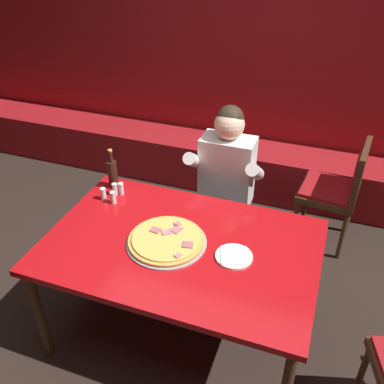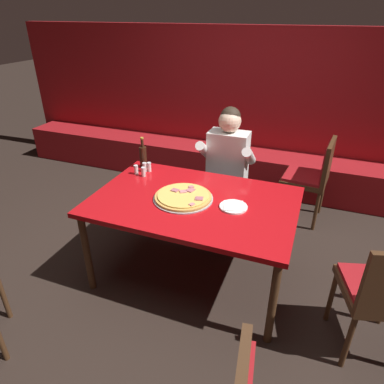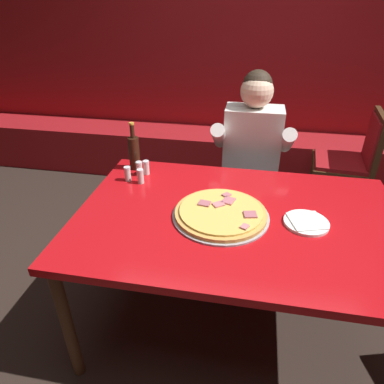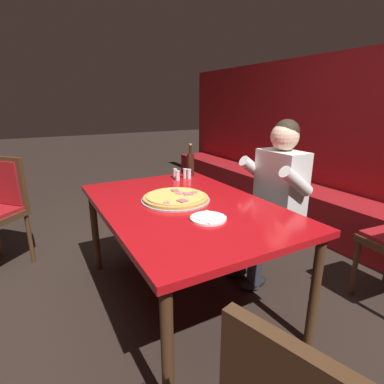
# 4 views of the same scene
# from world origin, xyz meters

# --- Properties ---
(ground_plane) EXTENTS (24.00, 24.00, 0.00)m
(ground_plane) POSITION_xyz_m (0.00, 0.00, 0.00)
(ground_plane) COLOR black
(booth_wall_panel) EXTENTS (6.80, 0.16, 1.90)m
(booth_wall_panel) POSITION_xyz_m (0.00, 2.18, 0.95)
(booth_wall_panel) COLOR maroon
(booth_wall_panel) RESTS_ON ground_plane
(booth_bench) EXTENTS (6.46, 0.48, 0.46)m
(booth_bench) POSITION_xyz_m (0.00, 1.86, 0.23)
(booth_bench) COLOR maroon
(booth_bench) RESTS_ON ground_plane
(main_dining_table) EXTENTS (1.58, 1.04, 0.75)m
(main_dining_table) POSITION_xyz_m (0.00, 0.00, 0.68)
(main_dining_table) COLOR #422816
(main_dining_table) RESTS_ON ground_plane
(pizza) EXTENTS (0.47, 0.47, 0.05)m
(pizza) POSITION_xyz_m (-0.08, -0.02, 0.76)
(pizza) COLOR #9E9EA3
(pizza) RESTS_ON main_dining_table
(plate_white_paper) EXTENTS (0.21, 0.21, 0.02)m
(plate_white_paper) POSITION_xyz_m (0.32, -0.01, 0.76)
(plate_white_paper) COLOR white
(plate_white_paper) RESTS_ON main_dining_table
(beer_bottle) EXTENTS (0.07, 0.07, 0.29)m
(beer_bottle) POSITION_xyz_m (-0.66, 0.41, 0.86)
(beer_bottle) COLOR black
(beer_bottle) RESTS_ON main_dining_table
(shaker_black_pepper) EXTENTS (0.04, 0.04, 0.09)m
(shaker_black_pepper) POSITION_xyz_m (-0.57, 0.35, 0.79)
(shaker_black_pepper) COLOR silver
(shaker_black_pepper) RESTS_ON main_dining_table
(shaker_red_pepper_flakes) EXTENTS (0.04, 0.04, 0.09)m
(shaker_red_pepper_flakes) POSITION_xyz_m (-0.60, 0.33, 0.79)
(shaker_red_pepper_flakes) COLOR silver
(shaker_red_pepper_flakes) RESTS_ON main_dining_table
(shaker_oregano) EXTENTS (0.04, 0.04, 0.09)m
(shaker_oregano) POSITION_xyz_m (-0.65, 0.25, 0.79)
(shaker_oregano) COLOR silver
(shaker_oregano) RESTS_ON main_dining_table
(shaker_parmesan) EXTENTS (0.04, 0.04, 0.09)m
(shaker_parmesan) POSITION_xyz_m (-0.57, 0.23, 0.79)
(shaker_parmesan) COLOR silver
(shaker_parmesan) RESTS_ON main_dining_table
(diner_seated_blue_shirt) EXTENTS (0.53, 0.53, 1.27)m
(diner_seated_blue_shirt) POSITION_xyz_m (0.04, 0.75, 0.71)
(diner_seated_blue_shirt) COLOR black
(diner_seated_blue_shirt) RESTS_ON ground_plane
(dining_chair_by_booth) EXTENTS (0.48, 0.48, 0.92)m
(dining_chair_by_booth) POSITION_xyz_m (0.84, 1.29, 0.54)
(dining_chair_by_booth) COLOR #422816
(dining_chair_by_booth) RESTS_ON ground_plane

